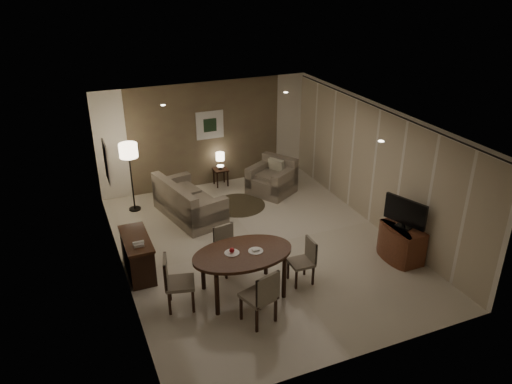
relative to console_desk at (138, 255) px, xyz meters
name	(u,v)px	position (x,y,z in m)	size (l,w,h in m)	color
room_shell	(252,179)	(2.49, 0.40, 0.98)	(5.50, 7.00, 2.70)	beige
taupe_accent	(206,135)	(2.49, 3.48, 0.98)	(3.96, 0.03, 2.70)	#726446
curtain_wall	(374,168)	(5.17, 0.00, 0.95)	(0.08, 6.70, 2.58)	#BEB094
curtain_rod	(381,108)	(5.17, 0.00, 2.27)	(0.03, 0.03, 6.80)	black
art_back_frame	(210,125)	(2.59, 3.46, 1.23)	(0.72, 0.03, 0.72)	silver
art_back_canvas	(210,125)	(2.59, 3.44, 1.23)	(0.34, 0.01, 0.34)	#1C321C
art_left_frame	(106,162)	(-0.23, 1.20, 1.48)	(0.03, 0.60, 0.80)	silver
art_left_canvas	(107,162)	(-0.21, 1.20, 1.48)	(0.01, 0.46, 0.64)	gray
downlight_nl	(220,166)	(1.09, -1.80, 2.31)	(0.10, 0.10, 0.01)	white
downlight_nr	(381,141)	(3.89, -1.80, 2.31)	(0.10, 0.10, 0.01)	white
downlight_fl	(163,105)	(1.09, 1.80, 2.31)	(0.10, 0.10, 0.01)	white
downlight_fr	(286,92)	(3.89, 1.80, 2.31)	(0.10, 0.10, 0.01)	white
console_desk	(138,255)	(0.00, 0.00, 0.00)	(0.48, 1.20, 0.75)	#422815
telephone	(138,243)	(0.00, -0.30, 0.43)	(0.20, 0.14, 0.09)	white
tv_cabinet	(402,243)	(4.89, -1.50, -0.03)	(0.48, 0.90, 0.70)	brown
flat_tv	(405,212)	(4.87, -1.50, 0.65)	(0.06, 0.88, 0.60)	black
dining_table	(243,273)	(1.59, -1.36, 0.04)	(1.78, 1.11, 0.84)	#422815
chair_near	(258,295)	(1.54, -2.15, 0.12)	(0.48, 0.48, 1.00)	#7A6F5E
chair_far	(229,251)	(1.60, -0.62, 0.07)	(0.43, 0.43, 0.90)	#7A6F5E
chair_left	(180,283)	(0.48, -1.31, 0.11)	(0.47, 0.47, 0.97)	#7A6F5E
chair_right	(301,262)	(2.68, -1.45, 0.05)	(0.41, 0.41, 0.85)	#7A6F5E
plate_a	(232,253)	(1.41, -1.31, 0.47)	(0.26, 0.26, 0.02)	white
plate_b	(256,251)	(1.81, -1.41, 0.47)	(0.26, 0.26, 0.02)	white
fruit_apple	(232,250)	(1.41, -1.31, 0.52)	(0.09, 0.09, 0.09)	#A41217
napkin	(256,250)	(1.81, -1.41, 0.49)	(0.12, 0.08, 0.03)	white
round_rug	(239,205)	(2.76, 1.93, -0.37)	(1.28, 1.28, 0.01)	#453926
sofa	(189,199)	(1.53, 1.84, 0.07)	(0.94, 1.89, 0.89)	#7A6F5E
armchair	(272,177)	(3.79, 2.28, 0.07)	(0.99, 0.94, 0.88)	#7A6F5E
side_table	(221,177)	(2.76, 3.23, -0.15)	(0.36, 0.36, 0.45)	black
table_lamp	(220,160)	(2.76, 3.23, 0.33)	(0.22, 0.22, 0.50)	#FFEAC1
floor_lamp	(131,178)	(0.40, 2.68, 0.45)	(0.42, 0.42, 1.65)	#FFE5B7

